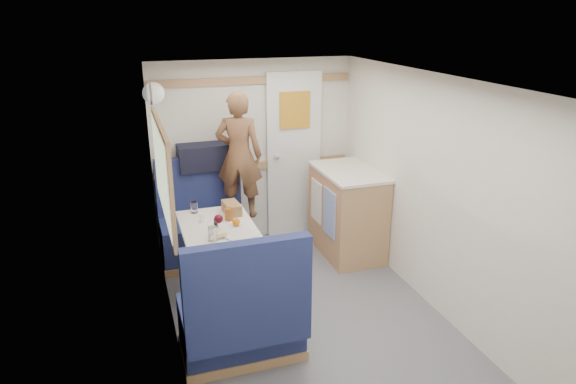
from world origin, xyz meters
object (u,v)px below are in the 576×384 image
object	(u,v)px
duffel_bag	(205,157)
person	(239,155)
galley_counter	(347,211)
orange_fruit	(236,222)
dome_light	(153,93)
salt_grinder	(202,218)
tumbler_mid	(194,207)
wine_glass	(218,220)
bench_far	(204,232)
dinette_table	(219,242)
tumbler_left	(213,234)
tray	(236,233)
pepper_grinder	(216,224)
beer_glass	(229,214)
bench_near	(243,323)
cheese_block	(220,234)
bread_loaf	(232,208)

from	to	relation	value
duffel_bag	person	bearing A→B (deg)	-43.66
galley_counter	orange_fruit	world-z (taller)	galley_counter
dome_light	salt_grinder	world-z (taller)	dome_light
tumbler_mid	salt_grinder	distance (m)	0.25
wine_glass	bench_far	bearing A→B (deg)	88.91
dinette_table	orange_fruit	distance (m)	0.26
duffel_bag	tumbler_left	size ratio (longest dim) A/B	4.53
bench_far	duffel_bag	world-z (taller)	duffel_bag
tray	pepper_grinder	size ratio (longest dim) A/B	3.72
beer_glass	tumbler_left	bearing A→B (deg)	-118.60
tumbler_mid	bench_near	bearing A→B (deg)	-83.26
person	duffel_bag	distance (m)	0.41
cheese_block	duffel_bag	bearing A→B (deg)	85.13
cheese_block	orange_fruit	bearing A→B (deg)	45.12
beer_glass	salt_grinder	xyz separation A→B (m)	(-0.24, 0.02, -0.01)
tumbler_left	bread_loaf	bearing A→B (deg)	63.47
beer_glass	tray	bearing A→B (deg)	-90.73
dinette_table	tumbler_mid	world-z (taller)	tumbler_mid
wine_glass	dome_light	bearing A→B (deg)	110.22
tumbler_left	pepper_grinder	world-z (taller)	tumbler_left
dome_light	pepper_grinder	world-z (taller)	dome_light
galley_counter	tray	xyz separation A→B (m)	(-1.35, -0.75, 0.26)
tray	dinette_table	bearing A→B (deg)	119.23
bench_near	pepper_grinder	distance (m)	0.93
orange_fruit	salt_grinder	bearing A→B (deg)	142.09
dinette_table	orange_fruit	xyz separation A→B (m)	(0.14, -0.08, 0.21)
dinette_table	tray	size ratio (longest dim) A/B	2.74
cheese_block	beer_glass	world-z (taller)	beer_glass
person	tumbler_mid	world-z (taller)	person
dome_light	bread_loaf	bearing A→B (deg)	-46.29
pepper_grinder	salt_grinder	distance (m)	0.21
dinette_table	tumbler_left	distance (m)	0.37
bench_near	duffel_bag	xyz separation A→B (m)	(0.09, 1.98, 0.73)
dinette_table	beer_glass	world-z (taller)	beer_glass
bread_loaf	orange_fruit	bearing A→B (deg)	-95.55
tray	tumbler_mid	world-z (taller)	tumbler_mid
cheese_block	beer_glass	distance (m)	0.38
bench_near	wine_glass	distance (m)	0.89
tumbler_left	bread_loaf	xyz separation A→B (m)	(0.27, 0.54, -0.01)
beer_glass	pepper_grinder	bearing A→B (deg)	-131.60
dome_light	salt_grinder	size ratio (longest dim) A/B	2.33
tumbler_mid	bread_loaf	world-z (taller)	tumbler_mid
wine_glass	tumbler_mid	size ratio (longest dim) A/B	1.60
bench_near	pepper_grinder	bearing A→B (deg)	92.02
tray	beer_glass	bearing A→B (deg)	89.27
beer_glass	person	bearing A→B (deg)	69.87
duffel_bag	tray	distance (m)	1.36
bench_far	bread_loaf	world-z (taller)	bench_far
bench_far	pepper_grinder	distance (m)	1.04
dinette_table	bread_loaf	distance (m)	0.37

